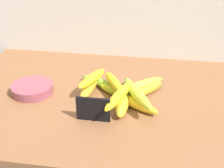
% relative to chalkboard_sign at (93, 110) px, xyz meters
% --- Properties ---
extents(counter_top, '(1.10, 0.76, 0.03)m').
position_rel_chalkboard_sign_xyz_m(counter_top, '(-0.01, 0.15, -0.05)').
color(counter_top, brown).
rests_on(counter_top, ground).
extents(chalkboard_sign, '(0.11, 0.02, 0.08)m').
position_rel_chalkboard_sign_xyz_m(chalkboard_sign, '(0.00, 0.00, 0.00)').
color(chalkboard_sign, black).
rests_on(chalkboard_sign, counter_top).
extents(fruit_bowl, '(0.15, 0.15, 0.03)m').
position_rel_chalkboard_sign_xyz_m(fruit_bowl, '(-0.26, 0.14, -0.02)').
color(fruit_bowl, '#8D4552').
rests_on(fruit_bowl, counter_top).
extents(banana_0, '(0.04, 0.16, 0.04)m').
position_rel_chalkboard_sign_xyz_m(banana_0, '(0.08, 0.08, -0.02)').
color(banana_0, yellow).
rests_on(banana_0, counter_top).
extents(banana_1, '(0.10, 0.19, 0.04)m').
position_rel_chalkboard_sign_xyz_m(banana_1, '(0.11, 0.17, -0.02)').
color(banana_1, '#8AB735').
rests_on(banana_1, counter_top).
extents(banana_2, '(0.06, 0.20, 0.04)m').
position_rel_chalkboard_sign_xyz_m(banana_2, '(-0.05, 0.18, -0.02)').
color(banana_2, gold).
rests_on(banana_2, counter_top).
extents(banana_3, '(0.17, 0.12, 0.03)m').
position_rel_chalkboard_sign_xyz_m(banana_3, '(0.06, 0.16, -0.02)').
color(banana_3, '#B7C524').
rests_on(banana_3, counter_top).
extents(banana_4, '(0.18, 0.13, 0.04)m').
position_rel_chalkboard_sign_xyz_m(banana_4, '(0.12, 0.10, -0.02)').
color(banana_4, yellow).
rests_on(banana_4, counter_top).
extents(banana_5, '(0.16, 0.10, 0.03)m').
position_rel_chalkboard_sign_xyz_m(banana_5, '(-0.03, 0.23, -0.02)').
color(banana_5, '#8EBB39').
rests_on(banana_5, counter_top).
extents(banana_6, '(0.14, 0.15, 0.04)m').
position_rel_chalkboard_sign_xyz_m(banana_6, '(0.15, 0.19, -0.02)').
color(banana_6, '#B18F24').
rests_on(banana_6, counter_top).
extents(banana_7, '(0.17, 0.16, 0.04)m').
position_rel_chalkboard_sign_xyz_m(banana_7, '(0.14, 0.23, -0.02)').
color(banana_7, '#A4BB34').
rests_on(banana_7, counter_top).
extents(banana_8, '(0.09, 0.17, 0.04)m').
position_rel_chalkboard_sign_xyz_m(banana_8, '(-0.04, 0.18, 0.02)').
color(banana_8, yellow).
rests_on(banana_8, banana_2).
extents(banana_9, '(0.09, 0.21, 0.03)m').
position_rel_chalkboard_sign_xyz_m(banana_9, '(0.07, 0.07, 0.02)').
color(banana_9, gold).
rests_on(banana_9, banana_0).
extents(banana_10, '(0.12, 0.17, 0.03)m').
position_rel_chalkboard_sign_xyz_m(banana_10, '(0.05, 0.17, 0.01)').
color(banana_10, gold).
rests_on(banana_10, banana_3).
extents(banana_11, '(0.13, 0.18, 0.04)m').
position_rel_chalkboard_sign_xyz_m(banana_11, '(0.14, 0.09, 0.02)').
color(banana_11, '#B8C830').
rests_on(banana_11, banana_4).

